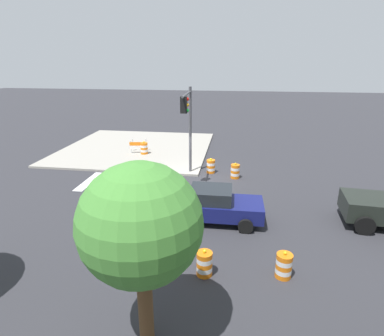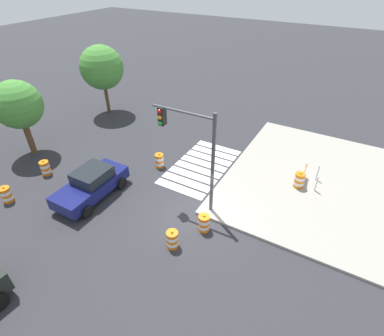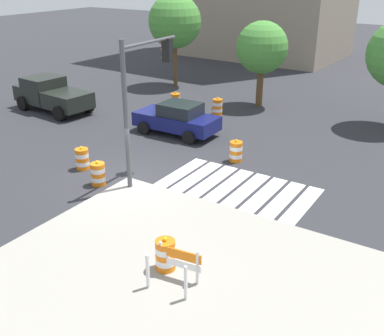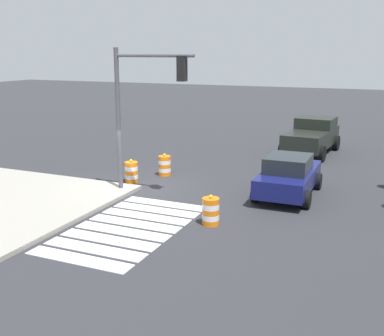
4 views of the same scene
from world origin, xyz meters
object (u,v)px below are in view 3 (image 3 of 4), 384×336
at_px(pickup_truck, 50,94).
at_px(street_tree_streetside_mid, 175,22).
at_px(traffic_barrel_near_corner, 218,107).
at_px(traffic_barrel_median_near, 98,174).
at_px(traffic_barrel_crosswalk_end, 176,101).
at_px(construction_barricade, 176,263).
at_px(sports_car, 177,118).
at_px(traffic_light_pole, 144,83).
at_px(traffic_barrel_median_far, 236,151).
at_px(traffic_barrel_on_sidewalk, 165,255).
at_px(traffic_barrel_far_curb, 82,159).
at_px(street_tree_streetside_near, 262,48).

height_order(pickup_truck, street_tree_streetside_mid, street_tree_streetside_mid).
xyz_separation_m(traffic_barrel_near_corner, traffic_barrel_median_near, (0.70, -10.64, 0.00)).
xyz_separation_m(traffic_barrel_near_corner, street_tree_streetside_mid, (-5.99, 4.45, 3.94)).
height_order(traffic_barrel_crosswalk_end, construction_barricade, construction_barricade).
bearing_deg(sports_car, traffic_light_pole, -68.26).
bearing_deg(traffic_barrel_median_far, street_tree_streetside_mid, 135.13).
height_order(traffic_barrel_on_sidewalk, traffic_light_pole, traffic_light_pole).
relative_size(traffic_barrel_near_corner, traffic_barrel_crosswalk_end, 1.00).
xyz_separation_m(traffic_barrel_near_corner, traffic_barrel_median_far, (4.14, -5.63, 0.00)).
bearing_deg(traffic_barrel_on_sidewalk, traffic_barrel_crosswalk_end, 123.48).
distance_m(pickup_truck, traffic_light_pole, 12.03).
height_order(traffic_barrel_median_near, traffic_barrel_on_sidewalk, traffic_barrel_on_sidewalk).
xyz_separation_m(sports_car, traffic_barrel_crosswalk_end, (-2.68, 3.74, -0.36)).
distance_m(traffic_barrel_median_far, traffic_barrel_far_curb, 6.60).
xyz_separation_m(sports_car, traffic_barrel_median_far, (4.19, -1.60, -0.36)).
xyz_separation_m(sports_car, street_tree_streetside_mid, (-5.93, 8.47, 3.58)).
bearing_deg(pickup_truck, traffic_barrel_median_near, -32.83).
relative_size(sports_car, street_tree_streetside_near, 0.86).
bearing_deg(traffic_barrel_crosswalk_end, pickup_truck, -144.23).
bearing_deg(construction_barricade, traffic_barrel_median_near, 150.00).
distance_m(traffic_barrel_on_sidewalk, traffic_light_pole, 7.13).
bearing_deg(traffic_barrel_near_corner, construction_barricade, -64.27).
distance_m(traffic_barrel_median_far, traffic_barrel_on_sidewalk, 8.52).
height_order(construction_barricade, traffic_light_pole, traffic_light_pole).
height_order(traffic_barrel_near_corner, traffic_light_pole, traffic_light_pole).
distance_m(sports_car, traffic_barrel_near_corner, 4.04).
height_order(sports_car, traffic_barrel_on_sidewalk, sports_car).
bearing_deg(pickup_truck, traffic_barrel_on_sidewalk, -31.88).
bearing_deg(traffic_barrel_near_corner, traffic_barrel_median_near, -86.22).
xyz_separation_m(traffic_barrel_crosswalk_end, traffic_light_pole, (4.74, -8.92, 3.46)).
xyz_separation_m(construction_barricade, street_tree_streetside_mid, (-12.82, 18.63, 3.68)).
relative_size(traffic_barrel_near_corner, construction_barricade, 0.77).
xyz_separation_m(traffic_light_pole, street_tree_streetside_mid, (-8.00, 13.65, 0.49)).
bearing_deg(street_tree_streetside_near, traffic_barrel_far_curb, -99.70).
xyz_separation_m(traffic_barrel_median_far, traffic_barrel_far_curb, (-5.06, -4.23, 0.00)).
relative_size(sports_car, construction_barricade, 3.27).
relative_size(traffic_barrel_far_curb, street_tree_streetside_mid, 0.16).
bearing_deg(traffic_barrel_on_sidewalk, pickup_truck, 148.12).
height_order(traffic_barrel_median_far, traffic_barrel_on_sidewalk, traffic_barrel_on_sidewalk).
height_order(traffic_barrel_median_far, street_tree_streetside_mid, street_tree_streetside_mid).
relative_size(traffic_barrel_median_near, street_tree_streetside_near, 0.20).
distance_m(traffic_barrel_far_curb, traffic_light_pole, 4.58).
distance_m(traffic_barrel_median_near, construction_barricade, 7.08).
relative_size(traffic_barrel_near_corner, street_tree_streetside_mid, 0.16).
relative_size(traffic_barrel_median_near, traffic_barrel_far_curb, 1.00).
bearing_deg(traffic_barrel_far_curb, traffic_barrel_median_far, 39.91).
xyz_separation_m(sports_car, traffic_barrel_median_near, (0.76, -6.62, -0.36)).
height_order(traffic_barrel_median_near, street_tree_streetside_near, street_tree_streetside_near).
height_order(traffic_barrel_median_near, traffic_barrel_median_far, same).
xyz_separation_m(traffic_barrel_near_corner, street_tree_streetside_near, (1.26, 2.89, 3.03)).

